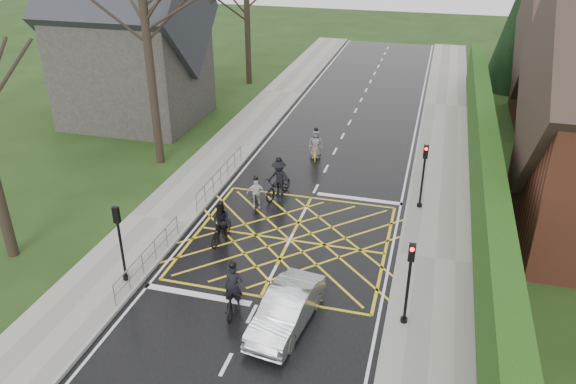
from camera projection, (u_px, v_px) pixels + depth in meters
The scene contains 20 objects.
ground at pixel (290, 240), 23.67m from camera, with size 120.00×120.00×0.00m, color black.
road at pixel (290, 240), 23.67m from camera, with size 9.00×80.00×0.01m, color black.
sidewalk_right at pixel (436, 260), 22.23m from camera, with size 3.00×80.00×0.15m, color gray.
sidewalk_left at pixel (160, 220), 25.05m from camera, with size 3.00×80.00×0.15m, color gray.
stone_wall at pixel (478, 192), 26.85m from camera, with size 0.50×38.00×0.70m, color slate.
hedge at pixel (484, 159), 26.06m from camera, with size 0.90×38.00×2.80m, color #10360E.
conifer at pixel (523, 22), 41.23m from camera, with size 4.60×4.60×10.00m.
church at pixel (131, 44), 34.93m from camera, with size 8.80×7.80×11.00m.
tree_near at pixel (144, 13), 27.36m from camera, with size 9.24×9.24×11.44m.
railing_south at pixel (148, 252), 21.40m from camera, with size 0.05×5.04×1.03m.
railing_north at pixel (220, 172), 27.84m from camera, with size 0.05×6.04×1.03m.
traffic_light_ne at pixel (423, 177), 25.33m from camera, with size 0.24×0.31×3.21m.
traffic_light_se at pixel (408, 285), 18.10m from camera, with size 0.24×0.31×3.21m.
traffic_light_sw at pixel (121, 245), 20.25m from camera, with size 0.24×0.31×3.21m.
cyclist_rear at pixel (233, 294), 19.36m from camera, with size 1.05×2.07×1.92m.
cyclist_back at pixel (221, 226), 23.31m from camera, with size 0.88×1.90×1.87m.
cyclist_mid at pixel (279, 182), 26.94m from camera, with size 1.35×2.21×2.03m.
cyclist_front at pixel (256, 197), 25.90m from camera, with size 0.95×1.68×1.63m.
cyclist_lead at pixel (315, 148), 31.18m from camera, with size 1.03×1.91×1.76m.
car at pixel (286, 310), 18.56m from camera, with size 1.39×3.98×1.31m, color silver.
Camera 1 is at (5.25, -19.48, 12.55)m, focal length 35.00 mm.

